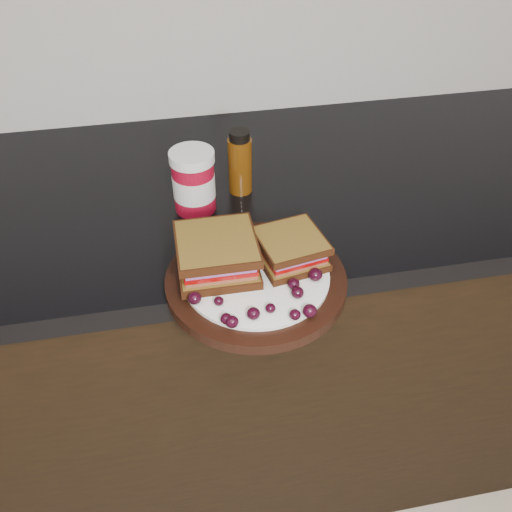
{
  "coord_description": "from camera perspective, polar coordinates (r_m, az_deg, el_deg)",
  "views": [
    {
      "loc": [
        0.08,
        0.78,
        1.51
      ],
      "look_at": [
        0.2,
        1.41,
        0.96
      ],
      "focal_mm": 40.0,
      "sensor_mm": 36.0,
      "label": 1
    }
  ],
  "objects": [
    {
      "name": "base_cabinets",
      "position": [
        1.42,
        -10.5,
        -9.94
      ],
      "size": [
        3.96,
        0.58,
        0.86
      ],
      "primitive_type": "cube",
      "color": "black",
      "rests_on": "ground_plane"
    },
    {
      "name": "grape_16",
      "position": [
        0.87,
        -4.91,
        -1.35
      ],
      "size": [
        0.02,
        0.02,
        0.01
      ],
      "primitive_type": "ellipsoid",
      "color": "black",
      "rests_on": "plate"
    },
    {
      "name": "grape_20",
      "position": [
        0.87,
        -3.49,
        -1.37
      ],
      "size": [
        0.02,
        0.02,
        0.02
      ],
      "primitive_type": "ellipsoid",
      "color": "black",
      "rests_on": "plate"
    },
    {
      "name": "grape_15",
      "position": [
        0.89,
        -3.14,
        -0.37
      ],
      "size": [
        0.02,
        0.02,
        0.02
      ],
      "primitive_type": "ellipsoid",
      "color": "black",
      "rests_on": "plate"
    },
    {
      "name": "grape_10",
      "position": [
        0.86,
        5.96,
        -1.86
      ],
      "size": [
        0.02,
        0.02,
        0.02
      ],
      "primitive_type": "ellipsoid",
      "color": "black",
      "rests_on": "plate"
    },
    {
      "name": "sandwich_right",
      "position": [
        0.88,
        3.48,
        0.72
      ],
      "size": [
        0.11,
        0.11,
        0.04
      ],
      "primitive_type": null,
      "rotation": [
        0.0,
        0.0,
        0.18
      ],
      "color": "brown",
      "rests_on": "plate"
    },
    {
      "name": "grape_4",
      "position": [
        0.8,
        -0.26,
        -5.77
      ],
      "size": [
        0.02,
        0.02,
        0.02
      ],
      "primitive_type": "ellipsoid",
      "color": "black",
      "rests_on": "plate"
    },
    {
      "name": "grape_13",
      "position": [
        0.92,
        4.22,
        1.18
      ],
      "size": [
        0.02,
        0.02,
        0.02
      ],
      "primitive_type": "ellipsoid",
      "color": "black",
      "rests_on": "plate"
    },
    {
      "name": "grape_9",
      "position": [
        0.85,
        3.79,
        -2.81
      ],
      "size": [
        0.02,
        0.02,
        0.02
      ],
      "primitive_type": "ellipsoid",
      "color": "black",
      "rests_on": "plate"
    },
    {
      "name": "grape_3",
      "position": [
        0.79,
        -2.41,
        -6.59
      ],
      "size": [
        0.02,
        0.02,
        0.02
      ],
      "primitive_type": "ellipsoid",
      "color": "black",
      "rests_on": "plate"
    },
    {
      "name": "grape_8",
      "position": [
        0.83,
        4.18,
        -3.67
      ],
      "size": [
        0.02,
        0.02,
        0.02
      ],
      "primitive_type": "ellipsoid",
      "color": "black",
      "rests_on": "plate"
    },
    {
      "name": "countertop",
      "position": [
        1.12,
        -13.24,
        4.95
      ],
      "size": [
        3.98,
        0.6,
        0.04
      ],
      "primitive_type": "cube",
      "color": "black",
      "rests_on": "base_cabinets"
    },
    {
      "name": "grape_6",
      "position": [
        0.8,
        3.92,
        -5.87
      ],
      "size": [
        0.02,
        0.02,
        0.02
      ],
      "primitive_type": "ellipsoid",
      "color": "black",
      "rests_on": "plate"
    },
    {
      "name": "condiment_jar",
      "position": [
        1.02,
        -6.26,
        7.45
      ],
      "size": [
        0.1,
        0.1,
        0.12
      ],
      "primitive_type": "cylinder",
      "rotation": [
        0.0,
        0.0,
        -0.25
      ],
      "color": "maroon",
      "rests_on": "countertop"
    },
    {
      "name": "sandwich_left",
      "position": [
        0.87,
        -3.92,
        0.17
      ],
      "size": [
        0.12,
        0.12,
        0.06
      ],
      "primitive_type": null,
      "rotation": [
        0.0,
        0.0,
        -0.01
      ],
      "color": "brown",
      "rests_on": "plate"
    },
    {
      "name": "grape_0",
      "position": [
        0.83,
        -6.15,
        -4.21
      ],
      "size": [
        0.02,
        0.02,
        0.02
      ],
      "primitive_type": "ellipsoid",
      "color": "black",
      "rests_on": "plate"
    },
    {
      "name": "grape_7",
      "position": [
        0.81,
        5.39,
        -5.48
      ],
      "size": [
        0.02,
        0.02,
        0.02
      ],
      "primitive_type": "ellipsoid",
      "color": "black",
      "rests_on": "plate"
    },
    {
      "name": "grape_21",
      "position": [
        0.86,
        -3.3,
        -2.2
      ],
      "size": [
        0.02,
        0.02,
        0.02
      ],
      "primitive_type": "ellipsoid",
      "color": "black",
      "rests_on": "plate"
    },
    {
      "name": "oil_bottle",
      "position": [
        1.06,
        -1.62,
        9.4
      ],
      "size": [
        0.05,
        0.05,
        0.12
      ],
      "primitive_type": "cylinder",
      "rotation": [
        0.0,
        0.0,
        -0.09
      ],
      "color": "#4F2907",
      "rests_on": "countertop"
    },
    {
      "name": "plate",
      "position": [
        0.88,
        0.0,
        -2.52
      ],
      "size": [
        0.28,
        0.28,
        0.02
      ],
      "primitive_type": "cylinder",
      "color": "black",
      "rests_on": "countertop"
    },
    {
      "name": "grape_5",
      "position": [
        0.81,
        1.46,
        -5.24
      ],
      "size": [
        0.02,
        0.02,
        0.01
      ],
      "primitive_type": "ellipsoid",
      "color": "black",
      "rests_on": "plate"
    },
    {
      "name": "grape_18",
      "position": [
        0.84,
        -6.42,
        -3.18
      ],
      "size": [
        0.02,
        0.02,
        0.02
      ],
      "primitive_type": "ellipsoid",
      "color": "black",
      "rests_on": "plate"
    },
    {
      "name": "grape_19",
      "position": [
        0.89,
        -4.24,
        -0.04
      ],
      "size": [
        0.02,
        0.02,
        0.02
      ],
      "primitive_type": "ellipsoid",
      "color": "black",
      "rests_on": "plate"
    },
    {
      "name": "grape_17",
      "position": [
        0.87,
        -5.23,
        -1.39
      ],
      "size": [
        0.02,
        0.02,
        0.02
      ],
      "primitive_type": "ellipsoid",
      "color": "black",
      "rests_on": "plate"
    },
    {
      "name": "grape_12",
      "position": [
        0.89,
        4.85,
        0.08
      ],
      "size": [
        0.02,
        0.02,
        0.02
      ],
      "primitive_type": "ellipsoid",
      "color": "black",
      "rests_on": "plate"
    },
    {
      "name": "grape_1",
      "position": [
        0.82,
        -3.74,
        -4.52
      ],
      "size": [
        0.01,
        0.01,
        0.01
      ],
      "primitive_type": "ellipsoid",
      "color": "black",
      "rests_on": "plate"
    },
    {
      "name": "grape_14",
      "position": [
        0.91,
        -3.42,
        0.91
      ],
      "size": [
        0.02,
        0.02,
        0.02
      ],
      "primitive_type": "ellipsoid",
      "color": "black",
      "rests_on": "plate"
    },
    {
      "name": "grape_2",
      "position": [
        0.8,
        -3.0,
        -6.28
      ],
      "size": [
        0.02,
        0.02,
        0.02
      ],
      "primitive_type": "ellipsoid",
      "color": "black",
      "rests_on": "plate"
    },
    {
      "name": "grape_11",
      "position": [
        0.88,
        5.0,
        -1.04
      ],
      "size": [
        0.02,
        0.02,
        0.02
      ],
      "primitive_type": "ellipsoid",
      "color": "black",
      "rests_on": "plate"
    }
  ]
}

